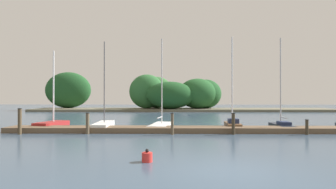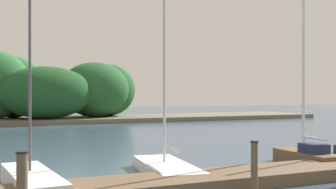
% 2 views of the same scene
% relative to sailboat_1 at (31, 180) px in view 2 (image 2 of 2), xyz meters
% --- Properties ---
extents(dock_pier, '(25.77, 1.80, 0.35)m').
position_rel_sailboat_1_xyz_m(dock_pier, '(6.75, -1.31, -0.13)').
color(dock_pier, brown).
rests_on(dock_pier, ground).
extents(far_shore, '(49.95, 8.00, 6.75)m').
position_rel_sailboat_1_xyz_m(far_shore, '(2.10, 28.34, 2.38)').
color(far_shore, '#66604C').
rests_on(far_shore, ground).
extents(sailboat_1, '(1.24, 4.16, 6.35)m').
position_rel_sailboat_1_xyz_m(sailboat_1, '(0.00, 0.00, 0.00)').
color(sailboat_1, white).
rests_on(sailboat_1, ground).
extents(sailboat_2, '(1.87, 4.35, 6.72)m').
position_rel_sailboat_1_xyz_m(sailboat_2, '(4.10, 0.85, -0.05)').
color(sailboat_2, white).
rests_on(sailboat_2, ground).
extents(sailboat_3, '(1.14, 3.02, 6.74)m').
position_rel_sailboat_1_xyz_m(sailboat_3, '(9.27, 0.36, 0.13)').
color(sailboat_3, brown).
rests_on(sailboat_3, ground).
extents(mooring_piling_1, '(0.25, 0.25, 1.35)m').
position_rel_sailboat_1_xyz_m(mooring_piling_1, '(-0.45, -2.42, 0.38)').
color(mooring_piling_1, brown).
rests_on(mooring_piling_1, ground).
extents(mooring_piling_2, '(0.20, 0.20, 1.34)m').
position_rel_sailboat_1_xyz_m(mooring_piling_2, '(4.91, -2.65, 0.37)').
color(mooring_piling_2, brown).
rests_on(mooring_piling_2, ground).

